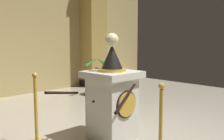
# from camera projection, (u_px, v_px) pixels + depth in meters

# --- Properties ---
(ground_plane) EXTENTS (10.24, 10.24, 0.00)m
(ground_plane) POSITION_uv_depth(u_px,v_px,m) (136.00, 137.00, 4.29)
(ground_plane) COLOR #B2A893
(back_wall) EXTENTS (10.24, 0.16, 3.89)m
(back_wall) POSITION_uv_depth(u_px,v_px,m) (9.00, 22.00, 7.12)
(back_wall) COLOR tan
(back_wall) RESTS_ON ground_plane
(pedestal_clock) EXTENTS (0.73, 0.73, 1.63)m
(pedestal_clock) POSITION_uv_depth(u_px,v_px,m) (112.00, 98.00, 4.17)
(pedestal_clock) COLOR silver
(pedestal_clock) RESTS_ON ground_plane
(stanchion_near) EXTENTS (0.24, 0.24, 1.06)m
(stanchion_near) POSITION_uv_depth(u_px,v_px,m) (36.00, 119.00, 4.00)
(stanchion_near) COLOR gold
(stanchion_near) RESTS_ON ground_plane
(stanchion_far) EXTENTS (0.24, 0.24, 1.00)m
(stanchion_far) POSITION_uv_depth(u_px,v_px,m) (161.00, 134.00, 3.44)
(stanchion_far) COLOR gold
(stanchion_far) RESTS_ON ground_plane
(velvet_rope) EXTENTS (1.25, 1.26, 0.22)m
(velvet_rope) POSITION_uv_depth(u_px,v_px,m) (93.00, 95.00, 3.67)
(velvet_rope) COLOR black
(column_right) EXTENTS (0.79, 0.79, 3.73)m
(column_right) POSITION_uv_depth(u_px,v_px,m) (93.00, 28.00, 8.71)
(column_right) COLOR black
(column_right) RESTS_ON ground_plane
(potted_palm_right) EXTENTS (0.79, 0.78, 1.05)m
(potted_palm_right) POSITION_uv_depth(u_px,v_px,m) (97.00, 84.00, 7.45)
(potted_palm_right) COLOR #2D2823
(potted_palm_right) RESTS_ON ground_plane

